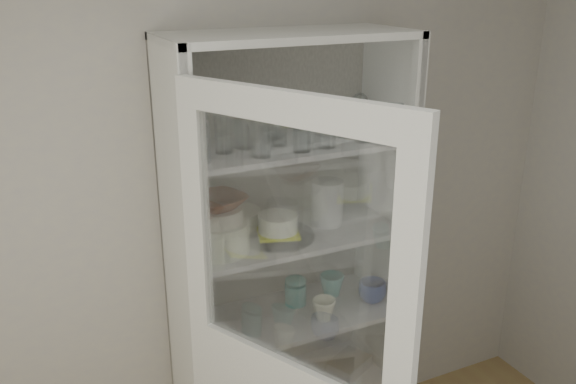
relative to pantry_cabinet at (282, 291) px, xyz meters
name	(u,v)px	position (x,y,z in m)	size (l,w,h in m)	color
wall_back	(226,213)	(-0.20, 0.16, 0.36)	(3.60, 0.02, 2.60)	#B8B4B0
pantry_cabinet	(282,291)	(0.00, 0.00, 0.00)	(1.00, 0.45, 2.10)	silver
tumbler_0	(200,143)	(-0.41, -0.19, 0.79)	(0.07, 0.07, 0.15)	silver
tumbler_1	(261,137)	(-0.18, -0.21, 0.80)	(0.08, 0.08, 0.15)	silver
tumbler_2	(302,134)	(-0.01, -0.21, 0.79)	(0.07, 0.07, 0.13)	silver
tumbler_3	(308,129)	(0.03, -0.18, 0.80)	(0.07, 0.07, 0.15)	silver
tumbler_4	(364,126)	(0.28, -0.19, 0.79)	(0.07, 0.07, 0.13)	silver
tumbler_5	(327,129)	(0.10, -0.20, 0.79)	(0.07, 0.07, 0.15)	silver
tumbler_6	(394,122)	(0.41, -0.21, 0.80)	(0.07, 0.07, 0.15)	silver
tumbler_7	(224,135)	(-0.29, -0.10, 0.79)	(0.07, 0.07, 0.14)	silver
tumbler_8	(241,131)	(-0.20, -0.06, 0.79)	(0.07, 0.07, 0.13)	silver
tumbler_9	(246,129)	(-0.19, -0.08, 0.80)	(0.08, 0.08, 0.15)	silver
tumbler_10	(279,130)	(-0.06, -0.10, 0.78)	(0.06, 0.06, 0.13)	silver
tumbler_11	(347,119)	(0.26, -0.09, 0.80)	(0.07, 0.07, 0.15)	silver
goblet_0	(193,124)	(-0.36, 0.06, 0.81)	(0.08, 0.08, 0.17)	silver
goblet_1	(278,117)	(0.01, 0.06, 0.80)	(0.07, 0.07, 0.16)	silver
goblet_2	(276,118)	(-0.02, 0.02, 0.81)	(0.08, 0.08, 0.17)	silver
goblet_3	(359,108)	(0.41, 0.05, 0.80)	(0.07, 0.07, 0.16)	silver
plate_stack_front	(220,237)	(-0.33, -0.12, 0.38)	(0.24, 0.24, 0.13)	white
plate_stack_back	(236,219)	(-0.19, 0.07, 0.36)	(0.21, 0.21, 0.08)	white
cream_bowl	(219,215)	(-0.33, -0.12, 0.48)	(0.19, 0.19, 0.06)	silver
terracotta_bowl	(218,202)	(-0.33, -0.12, 0.53)	(0.21, 0.21, 0.05)	#602C19
glass_platter	(278,235)	(-0.06, -0.10, 0.33)	(0.31, 0.31, 0.02)	silver
yellow_trivet	(278,232)	(-0.06, -0.10, 0.34)	(0.17, 0.17, 0.01)	yellow
white_ramekin	(278,223)	(-0.06, -0.10, 0.39)	(0.17, 0.17, 0.07)	white
grey_bowl_stack	(327,203)	(0.19, -0.06, 0.42)	(0.14, 0.14, 0.20)	#B4B4B4
mug_blue	(372,291)	(0.40, -0.14, -0.03)	(0.13, 0.13, 0.10)	navy
mug_teal	(332,285)	(0.26, -0.01, -0.03)	(0.11, 0.11, 0.11)	#26796B
mug_white	(324,309)	(0.12, -0.18, -0.03)	(0.11, 0.11, 0.10)	white
teal_jar	(296,292)	(0.07, -0.01, -0.02)	(0.10, 0.10, 0.12)	#26796B
measuring_cups	(224,339)	(-0.35, -0.17, -0.06)	(0.11, 0.11, 0.04)	#B1B1B1
white_canister	(200,320)	(-0.41, -0.05, -0.02)	(0.11, 0.11, 0.13)	white
tin_box	(349,364)	(0.33, -0.08, -0.45)	(0.20, 0.14, 0.06)	#ADADAE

